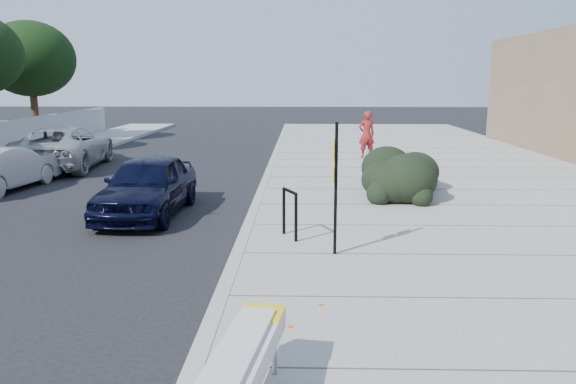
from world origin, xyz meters
name	(u,v)px	position (x,y,z in m)	size (l,w,h in m)	color
ground	(237,261)	(0.00, 0.00, 0.00)	(120.00, 120.00, 0.00)	black
sidewalk_near	(473,200)	(5.60, 5.00, 0.07)	(11.20, 50.00, 0.15)	gray
curb_near	(259,198)	(0.00, 5.00, 0.08)	(0.22, 50.00, 0.17)	#9E9E99
tree_far_f	(30,59)	(-12.50, 19.00, 4.19)	(4.40, 4.40, 6.07)	#332114
bench	(240,366)	(0.60, -4.92, 0.67)	(0.76, 2.21, 0.66)	gray
bike_rack	(290,209)	(0.90, 1.02, 0.72)	(0.30, 0.59, 0.94)	black
sign_post	(335,180)	(1.70, 0.00, 1.46)	(0.10, 0.27, 2.29)	black
hedge	(402,167)	(3.85, 5.67, 0.83)	(1.81, 3.62, 1.36)	black
sedan_navy	(147,185)	(-2.50, 3.42, 0.71)	(1.67, 4.15, 1.41)	black
wagon_silver	(3,168)	(-7.50, 6.36, 0.64)	(1.36, 3.89, 1.28)	#A0A0A4
suv_silver	(64,147)	(-7.50, 10.57, 0.76)	(2.54, 5.50, 1.53)	#A0A3A6
pedestrian	(367,135)	(3.63, 12.52, 1.06)	(0.67, 0.44, 1.82)	maroon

